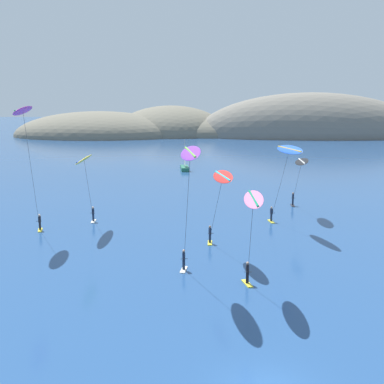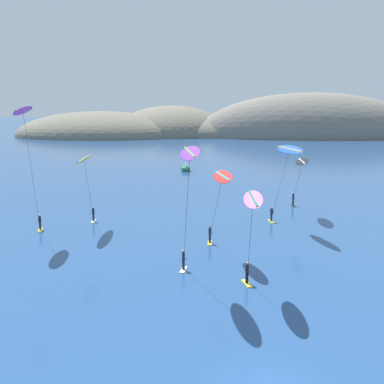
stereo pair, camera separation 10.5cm
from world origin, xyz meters
TOP-DOWN VIEW (x-y plane):
  - headland_island at (3.49, 147.80)m, footprint 141.34×44.85m
  - sailboat_near at (-6.49, 68.71)m, footprint 1.91×5.96m
  - kitesurfer_yellow at (-15.01, 27.74)m, footprint 1.13×7.03m
  - kitesurfer_pink at (0.26, 10.97)m, footprint 1.30×5.76m
  - kitesurfer_red at (-1.53, 19.00)m, footprint 2.25×7.72m
  - kitesurfer_black at (8.05, 34.08)m, footprint 1.57×8.44m
  - kitesurfer_magenta at (-19.53, 24.11)m, footprint 1.62×6.45m
  - kitesurfer_blue at (5.37, 27.60)m, footprint 2.56×7.34m
  - kitesurfer_purple at (-3.95, 11.75)m, footprint 2.06×8.21m

SIDE VIEW (x-z plane):
  - headland_island at x=3.49m, z-range -14.82..14.82m
  - sailboat_near at x=-6.49m, z-range -2.21..3.49m
  - kitesurfer_black at x=8.05m, z-range 2.44..9.14m
  - kitesurfer_pink at x=0.26m, z-range 2.71..9.96m
  - kitesurfer_red at x=-1.53m, z-range 2.73..10.26m
  - kitesurfer_yellow at x=-15.01m, z-range 2.89..10.59m
  - kitesurfer_blue at x=5.37m, z-range 3.27..12.06m
  - kitesurfer_purple at x=-3.95m, z-range 4.00..14.28m
  - kitesurfer_magenta at x=-19.53m, z-range 4.86..17.58m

